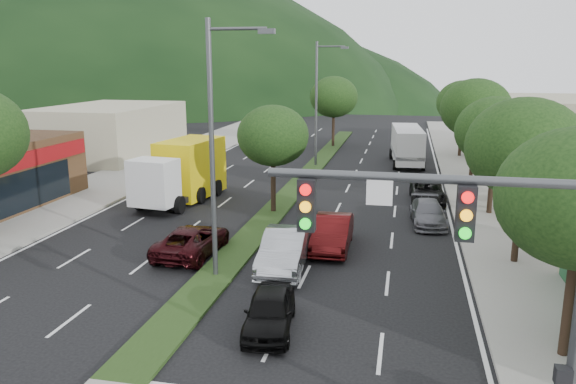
% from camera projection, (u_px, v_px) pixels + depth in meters
% --- Properties ---
extents(sidewalk_right, '(5.00, 90.00, 0.15)m').
position_uv_depth(sidewalk_right, '(486.00, 194.00, 36.24)').
color(sidewalk_right, gray).
rests_on(sidewalk_right, ground).
extents(sidewalk_left, '(6.00, 90.00, 0.15)m').
position_uv_depth(sidewalk_left, '(124.00, 178.00, 41.40)').
color(sidewalk_left, gray).
rests_on(sidewalk_left, ground).
extents(median, '(1.60, 56.00, 0.12)m').
position_uv_depth(median, '(305.00, 177.00, 41.63)').
color(median, '#1F3212').
rests_on(median, ground).
extents(traffic_signal, '(6.12, 0.40, 7.00)m').
position_uv_depth(traffic_signal, '(496.00, 267.00, 10.62)').
color(traffic_signal, '#47494C').
rests_on(traffic_signal, ground).
extents(bldg_left_far, '(9.00, 14.00, 4.60)m').
position_uv_depth(bldg_left_far, '(110.00, 131.00, 50.68)').
color(bldg_left_far, '#B5B090').
rests_on(bldg_left_far, ground).
extents(bldg_right_far, '(10.00, 16.00, 5.20)m').
position_uv_depth(bldg_right_far, '(541.00, 126.00, 52.35)').
color(bldg_right_far, '#B5B090').
rests_on(bldg_right_far, ground).
extents(hill_far, '(176.00, 132.00, 82.00)m').
position_uv_depth(hill_far, '(41.00, 97.00, 135.94)').
color(hill_far, black).
rests_on(hill_far, ground).
extents(tree_r_b, '(4.80, 4.80, 6.94)m').
position_uv_depth(tree_r_b, '(525.00, 147.00, 22.83)').
color(tree_r_b, black).
rests_on(tree_r_b, sidewalk_right).
extents(tree_r_c, '(4.40, 4.40, 6.48)m').
position_uv_depth(tree_r_c, '(496.00, 131.00, 30.52)').
color(tree_r_c, black).
rests_on(tree_r_c, sidewalk_right).
extents(tree_r_d, '(5.00, 5.00, 7.17)m').
position_uv_depth(tree_r_d, '(476.00, 108.00, 39.95)').
color(tree_r_d, black).
rests_on(tree_r_d, sidewalk_right).
extents(tree_r_e, '(4.60, 4.60, 6.71)m').
position_uv_depth(tree_r_e, '(463.00, 103.00, 49.54)').
color(tree_r_e, black).
rests_on(tree_r_e, sidewalk_right).
extents(tree_med_near, '(4.00, 4.00, 6.02)m').
position_uv_depth(tree_med_near, '(273.00, 136.00, 31.11)').
color(tree_med_near, black).
rests_on(tree_med_near, median).
extents(tree_med_far, '(4.80, 4.80, 6.94)m').
position_uv_depth(tree_med_far, '(334.00, 97.00, 55.75)').
color(tree_med_far, black).
rests_on(tree_med_far, median).
extents(streetlight_near, '(2.60, 0.25, 10.00)m').
position_uv_depth(streetlight_near, '(217.00, 139.00, 21.28)').
color(streetlight_near, '#47494C').
rests_on(streetlight_near, ground).
extents(streetlight_mid, '(2.60, 0.25, 10.00)m').
position_uv_depth(streetlight_mid, '(319.00, 98.00, 45.10)').
color(streetlight_mid, '#47494C').
rests_on(streetlight_mid, ground).
extents(sedan_silver, '(1.98, 5.01, 1.62)m').
position_uv_depth(sedan_silver, '(285.00, 250.00, 23.31)').
color(sedan_silver, '#A6A9AE').
rests_on(sedan_silver, ground).
extents(suv_maroon, '(2.41, 4.89, 1.33)m').
position_uv_depth(suv_maroon, '(192.00, 240.00, 25.01)').
color(suv_maroon, black).
rests_on(suv_maroon, ground).
extents(car_queue_a, '(1.97, 3.91, 1.28)m').
position_uv_depth(car_queue_a, '(269.00, 311.00, 17.98)').
color(car_queue_a, black).
rests_on(car_queue_a, ground).
extents(car_queue_b, '(2.03, 4.37, 1.24)m').
position_uv_depth(car_queue_b, '(428.00, 213.00, 29.71)').
color(car_queue_b, '#54545A').
rests_on(car_queue_b, ground).
extents(car_queue_c, '(1.70, 4.64, 1.52)m').
position_uv_depth(car_queue_c, '(333.00, 233.00, 25.82)').
color(car_queue_c, '#440B0C').
rests_on(car_queue_c, ground).
extents(car_queue_d, '(2.21, 4.46, 1.22)m').
position_uv_depth(car_queue_d, '(428.00, 192.00, 34.45)').
color(car_queue_d, black).
rests_on(car_queue_d, ground).
extents(box_truck, '(3.70, 7.77, 3.69)m').
position_uv_depth(box_truck, '(184.00, 173.00, 34.54)').
color(box_truck, silver).
rests_on(box_truck, ground).
extents(motorhome, '(3.06, 8.11, 3.05)m').
position_uv_depth(motorhome, '(407.00, 145.00, 47.09)').
color(motorhome, '#BCBCBC').
rests_on(motorhome, ground).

